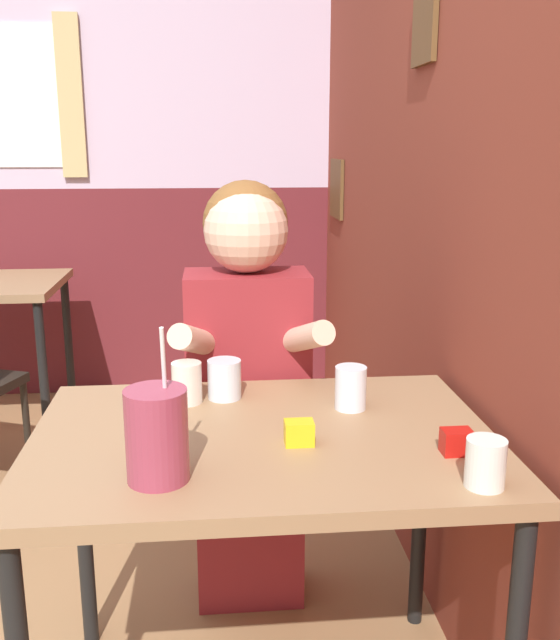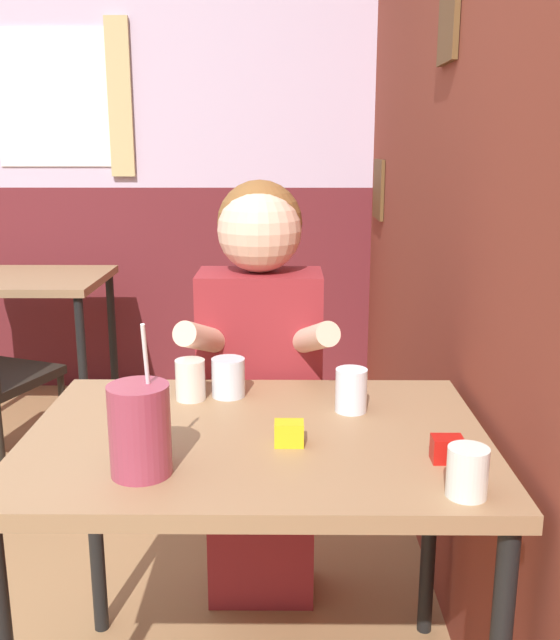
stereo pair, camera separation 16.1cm
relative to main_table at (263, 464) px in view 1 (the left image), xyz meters
name	(u,v)px [view 1 (the left image)]	position (x,y,z in m)	size (l,w,h in m)	color
brick_wall_right	(401,136)	(0.55, 1.03, 0.70)	(0.08, 4.68, 2.70)	brown
back_wall	(78,137)	(-0.77, 2.40, 0.71)	(5.54, 0.09, 2.70)	silver
main_table	(263,464)	(0.00, 0.00, 0.00)	(0.99, 0.70, 0.72)	#93704C
person_seated	(248,381)	(-0.01, 0.49, 0.02)	(0.42, 0.42, 1.23)	maroon
cocktail_pitcher	(157,435)	(-0.21, -0.20, 0.16)	(0.12, 0.12, 0.29)	#99384C
glass_near_pitcher	(351,388)	(0.21, 0.13, 0.12)	(0.07, 0.07, 0.10)	silver
glass_center	(485,463)	(0.38, -0.28, 0.12)	(0.07, 0.07, 0.09)	silver
glass_far_side	(187,383)	(-0.17, 0.20, 0.12)	(0.07, 0.07, 0.10)	silver
glass_by_brick	(224,379)	(-0.08, 0.23, 0.12)	(0.08, 0.08, 0.10)	silver
condiment_ketchup	(457,442)	(0.38, -0.14, 0.10)	(0.06, 0.04, 0.05)	#B7140F
condiment_mustard	(299,433)	(0.07, -0.06, 0.10)	(0.06, 0.04, 0.05)	yellow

